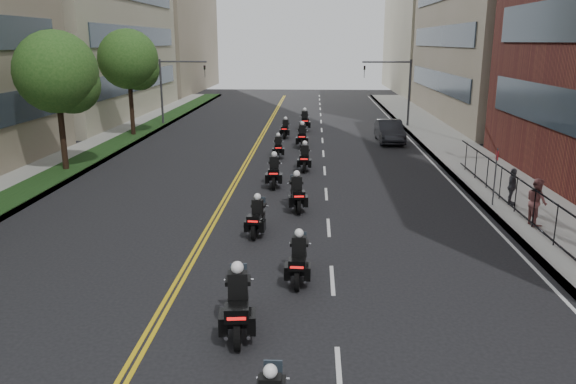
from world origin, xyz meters
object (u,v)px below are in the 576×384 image
object	(u,v)px
parked_sedan	(389,131)
pedestrian_c	(512,187)
motorcycle_6	(274,173)
motorcycle_8	(278,148)
motorcycle_3	(299,261)
motorcycle_11	(305,122)
motorcycle_5	(297,195)
motorcycle_7	(305,159)
motorcycle_2	(238,306)
motorcycle_9	(302,137)
motorcycle_4	(257,218)
motorcycle_10	(285,129)
pedestrian_b	(537,202)

from	to	relation	value
parked_sedan	pedestrian_c	world-z (taller)	pedestrian_c
motorcycle_6	motorcycle_8	bearing A→B (deg)	90.22
motorcycle_6	motorcycle_8	size ratio (longest dim) A/B	1.13
motorcycle_3	motorcycle_11	size ratio (longest dim) A/B	0.87
motorcycle_5	motorcycle_8	world-z (taller)	motorcycle_5
motorcycle_5	parked_sedan	bearing A→B (deg)	63.08
motorcycle_7	parked_sedan	bearing A→B (deg)	59.12
motorcycle_7	motorcycle_8	xyz separation A→B (m)	(-1.72, 3.50, -0.05)
motorcycle_2	pedestrian_c	world-z (taller)	motorcycle_2
motorcycle_6	motorcycle_7	xyz separation A→B (m)	(1.46, 3.69, -0.03)
motorcycle_5	motorcycle_9	world-z (taller)	motorcycle_9
motorcycle_4	parked_sedan	distance (m)	21.71
motorcycle_4	motorcycle_11	world-z (taller)	motorcycle_11
motorcycle_4	motorcycle_10	size ratio (longest dim) A/B	0.99
motorcycle_8	pedestrian_c	xyz separation A→B (m)	(10.84, -10.48, 0.35)
motorcycle_6	motorcycle_10	world-z (taller)	motorcycle_6
motorcycle_2	motorcycle_9	size ratio (longest dim) A/B	1.04
motorcycle_2	motorcycle_3	size ratio (longest dim) A/B	1.14
parked_sedan	pedestrian_c	xyz separation A→B (m)	(3.20, -16.39, 0.16)
parked_sedan	pedestrian_b	xyz separation A→B (m)	(3.20, -19.14, 0.27)
motorcycle_2	pedestrian_c	bearing A→B (deg)	41.73
motorcycle_8	motorcycle_11	xyz separation A→B (m)	(1.45, 11.03, 0.12)
motorcycle_9	pedestrian_b	size ratio (longest dim) A/B	1.31
motorcycle_9	pedestrian_c	bearing A→B (deg)	-56.61
motorcycle_10	pedestrian_b	world-z (taller)	pedestrian_b
motorcycle_10	parked_sedan	distance (m)	7.76
motorcycle_3	motorcycle_10	bearing A→B (deg)	95.71
motorcycle_8	pedestrian_c	size ratio (longest dim) A/B	1.30
motorcycle_8	parked_sedan	bearing A→B (deg)	33.66
motorcycle_3	motorcycle_10	xyz separation A→B (m)	(-1.76, 26.19, -0.02)
motorcycle_3	motorcycle_11	xyz separation A→B (m)	(-0.37, 29.70, 0.09)
motorcycle_4	motorcycle_11	size ratio (longest dim) A/B	0.84
motorcycle_3	motorcycle_7	xyz separation A→B (m)	(-0.10, 15.16, 0.02)
motorcycle_3	pedestrian_b	size ratio (longest dim) A/B	1.20
motorcycle_5	motorcycle_7	bearing A→B (deg)	81.31
motorcycle_4	motorcycle_7	distance (m)	11.07
motorcycle_7	parked_sedan	world-z (taller)	motorcycle_7
motorcycle_9	parked_sedan	distance (m)	6.65
motorcycle_4	motorcycle_5	xyz separation A→B (m)	(1.39, 3.25, 0.06)
motorcycle_3	motorcycle_8	bearing A→B (deg)	97.41
motorcycle_2	motorcycle_9	bearing A→B (deg)	81.93
motorcycle_6	pedestrian_c	xyz separation A→B (m)	(10.58, -3.28, 0.27)
motorcycle_5	motorcycle_9	distance (m)	14.81
pedestrian_b	parked_sedan	bearing A→B (deg)	-0.11
motorcycle_9	pedestrian_b	distance (m)	19.30
motorcycle_7	parked_sedan	distance (m)	11.12
motorcycle_4	motorcycle_10	distance (m)	21.98
motorcycle_3	motorcycle_4	xyz separation A→B (m)	(-1.68, 4.21, -0.02)
motorcycle_8	motorcycle_5	bearing A→B (deg)	-86.31
pedestrian_b	motorcycle_7	bearing A→B (deg)	33.56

